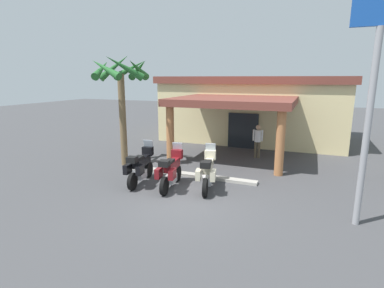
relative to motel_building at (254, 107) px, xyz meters
name	(u,v)px	position (x,y,z in m)	size (l,w,h in m)	color
ground_plane	(185,200)	(0.03, -11.88, -2.16)	(80.00, 80.00, 0.00)	#424244
motel_building	(254,107)	(0.00, 0.00, 0.00)	(11.97, 12.11, 4.24)	beige
motorcycle_black	(140,167)	(-2.32, -10.99, -1.46)	(0.79, 2.21, 1.61)	black
motorcycle_maroon	(171,170)	(-0.97, -10.98, -1.46)	(0.78, 2.21, 1.61)	black
motorcycle_cream	(208,172)	(0.38, -10.59, -1.46)	(0.93, 2.19, 1.61)	black
pedestrian	(258,139)	(1.26, -5.26, -1.14)	(0.53, 0.32, 1.76)	brown
palm_tree_roadside	(122,80)	(-4.45, -8.92, 1.90)	(2.70, 2.73, 5.35)	brown
roadside_sign	(375,68)	(5.27, -11.58, 2.22)	(1.40, 0.18, 6.52)	#99999E
curb_strip	(187,174)	(-0.97, -9.40, -2.10)	(6.05, 0.36, 0.12)	#ADA89E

